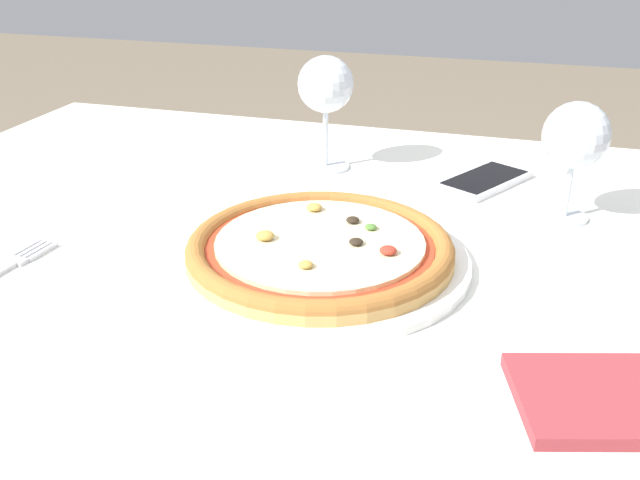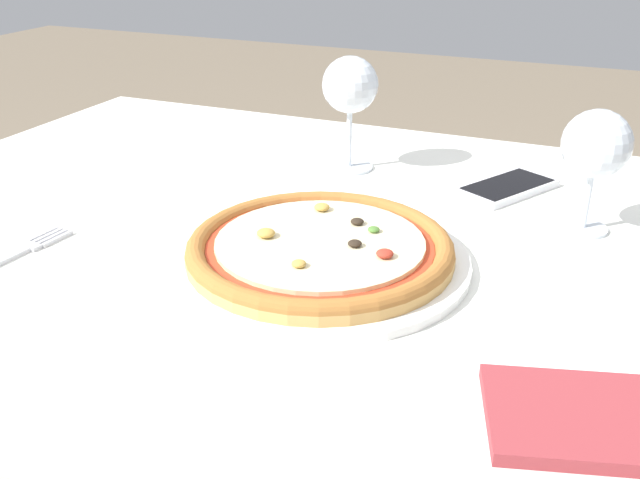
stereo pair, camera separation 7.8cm
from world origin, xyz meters
TOP-DOWN VIEW (x-y plane):
  - dining_table at (0.00, 0.00)m, footprint 1.15×0.93m
  - pizza_plate at (0.10, -0.08)m, footprint 0.33×0.33m
  - fork at (-0.22, -0.20)m, footprint 0.04×0.17m
  - wine_glass_far_left at (0.37, 0.13)m, footprint 0.08×0.08m
  - wine_glass_far_right at (0.02, 0.23)m, footprint 0.08×0.08m
  - cell_phone at (0.26, 0.23)m, footprint 0.13×0.16m
  - napkin_folded at (0.40, -0.25)m, footprint 0.17×0.15m

SIDE VIEW (x-z plane):
  - dining_table at x=0.00m, z-range 0.27..1.02m
  - fork at x=-0.22m, z-range 0.74..0.75m
  - cell_phone at x=0.26m, z-range 0.74..0.75m
  - napkin_folded at x=0.40m, z-range 0.74..0.76m
  - pizza_plate at x=0.10m, z-range 0.74..0.78m
  - wine_glass_far_left at x=0.37m, z-range 0.77..0.93m
  - wine_glass_far_right at x=0.02m, z-range 0.78..0.95m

